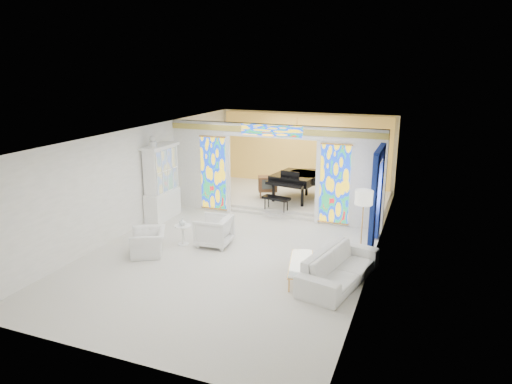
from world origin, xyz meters
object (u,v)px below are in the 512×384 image
at_px(armchair_left, 148,242).
at_px(coffee_table, 301,264).
at_px(sofa, 339,267).
at_px(armchair_right, 214,231).
at_px(grand_piano, 302,178).
at_px(tv_console, 268,184).
at_px(china_cabinet, 162,183).

bearing_deg(armchair_left, coffee_table, 61.79).
distance_m(armchair_left, sofa, 4.95).
relative_size(armchair_right, sofa, 0.36).
distance_m(armchair_left, coffee_table, 4.07).
relative_size(grand_piano, tv_console, 3.68).
xyz_separation_m(grand_piano, tv_console, (-1.18, -0.25, -0.26)).
xyz_separation_m(china_cabinet, armchair_right, (2.54, -1.49, -0.76)).
height_order(china_cabinet, grand_piano, china_cabinet).
height_order(china_cabinet, armchair_left, china_cabinet).
xyz_separation_m(armchair_right, coffee_table, (2.75, -1.04, -0.08)).
xyz_separation_m(china_cabinet, coffee_table, (5.29, -2.53, -0.83)).
distance_m(armchair_right, sofa, 3.75).
relative_size(armchair_right, tv_console, 1.15).
distance_m(china_cabinet, armchair_left, 3.03).
bearing_deg(grand_piano, tv_console, -158.16).
bearing_deg(sofa, armchair_right, 87.97).
bearing_deg(armchair_right, grand_piano, 161.34).
bearing_deg(coffee_table, armchair_right, 159.16).
relative_size(armchair_right, coffee_table, 0.53).
bearing_deg(armchair_left, china_cabinet, 175.11).
bearing_deg(coffee_table, armchair_left, -178.49).
distance_m(coffee_table, grand_piano, 5.91).
height_order(armchair_right, coffee_table, armchair_right).
xyz_separation_m(china_cabinet, grand_piano, (3.71, 3.14, -0.24)).
relative_size(china_cabinet, armchair_left, 2.76).
height_order(armchair_left, grand_piano, grand_piano).
bearing_deg(tv_console, armchair_right, -114.38).
height_order(armchair_right, tv_console, tv_console).
bearing_deg(sofa, china_cabinet, 81.25).
xyz_separation_m(armchair_right, grand_piano, (1.17, 4.62, 0.52)).
height_order(china_cabinet, armchair_right, china_cabinet).
distance_m(armchair_right, tv_console, 4.38).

